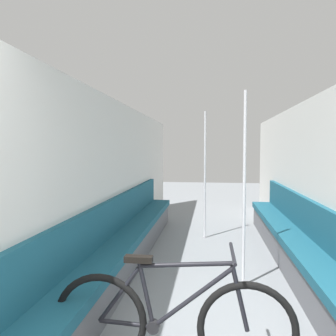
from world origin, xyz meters
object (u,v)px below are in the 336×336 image
(bench_seat_row_right, at_px, (298,248))
(grab_pole_far, at_px, (205,177))
(grab_pole_near, at_px, (244,192))
(bicycle, at_px, (171,322))
(bench_seat_row_left, at_px, (127,242))

(bench_seat_row_right, relative_size, grab_pole_far, 2.45)
(grab_pole_near, bearing_deg, bicycle, -112.30)
(bench_seat_row_left, distance_m, grab_pole_far, 2.01)
(bicycle, bearing_deg, grab_pole_near, 77.70)
(grab_pole_near, bearing_deg, bench_seat_row_right, 34.57)
(bench_seat_row_left, relative_size, grab_pole_near, 2.45)
(bench_seat_row_right, xyz_separation_m, grab_pole_far, (-1.23, 1.53, 0.79))
(grab_pole_near, bearing_deg, bench_seat_row_left, 161.41)
(bench_seat_row_left, xyz_separation_m, bench_seat_row_right, (2.27, 0.00, 0.00))
(grab_pole_near, height_order, grab_pole_far, same)
(bench_seat_row_left, relative_size, bicycle, 3.18)
(bench_seat_row_right, bearing_deg, bicycle, -123.55)
(bench_seat_row_left, distance_m, bicycle, 2.28)
(grab_pole_near, xyz_separation_m, grab_pole_far, (-0.49, 2.04, 0.00))
(bicycle, xyz_separation_m, grab_pole_far, (0.17, 3.63, 0.74))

